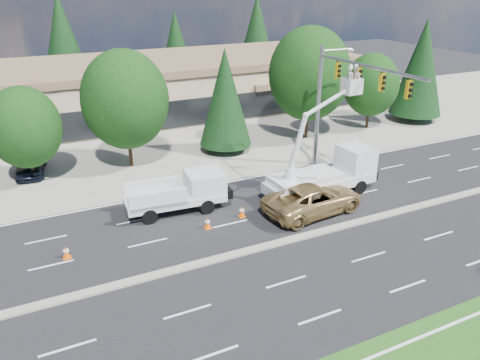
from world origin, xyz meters
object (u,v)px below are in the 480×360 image
utility_pickup (182,196)px  minivan (314,199)px  signal_mast (338,93)px  bucket_truck (329,168)px

utility_pickup → minivan: (7.17, -3.80, -0.06)m
signal_mast → utility_pickup: 13.01m
signal_mast → minivan: bearing=-135.5°
signal_mast → minivan: signal_mast is taller
minivan → utility_pickup: bearing=56.4°
utility_pickup → bucket_truck: bucket_truck is taller
signal_mast → bucket_truck: (-2.35, -2.81, -4.22)m
signal_mast → bucket_truck: bearing=-129.9°
utility_pickup → minivan: 8.12m
utility_pickup → bucket_truck: size_ratio=0.74×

